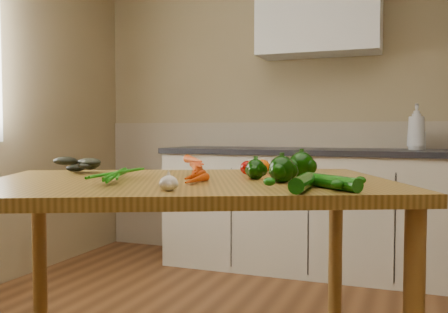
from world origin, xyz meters
TOP-DOWN VIEW (x-y plane):
  - room at (0.00, 0.17)m, footprint 4.04×5.04m
  - counter_run at (0.21, 2.19)m, footprint 2.84×0.64m
  - upper_cabinets at (0.51, 2.32)m, footprint 2.15×0.35m
  - table at (-0.24, 0.32)m, footprint 1.85×1.57m
  - soap_bottle_a at (0.60, 2.26)m, footprint 0.12×0.12m
  - soap_bottle_b at (0.61, 2.35)m, footprint 0.10×0.10m
  - carrot_bunch at (-0.29, 0.26)m, footprint 0.36×0.32m
  - leafy_greens at (-0.85, 0.41)m, footprint 0.22×0.20m
  - garlic_bulb at (-0.15, -0.04)m, footprint 0.06×0.06m
  - pepper_a at (-0.00, 0.43)m, footprint 0.08×0.08m
  - pepper_b at (0.15, 0.55)m, footprint 0.11×0.11m
  - pepper_c at (0.13, 0.34)m, footprint 0.10×0.10m
  - tomato_a at (-0.09, 0.60)m, footprint 0.07×0.07m
  - tomato_b at (-0.05, 0.68)m, footprint 0.07×0.07m
  - tomato_c at (0.07, 0.64)m, footprint 0.08×0.08m
  - zucchini_a at (0.33, 0.20)m, footprint 0.22×0.21m
  - zucchini_b at (0.25, 0.12)m, footprint 0.06×0.22m

SIDE VIEW (x-z plane):
  - counter_run at x=0.21m, z-range -0.11..1.03m
  - table at x=-0.24m, z-range 0.33..1.17m
  - zucchini_a at x=0.33m, z-range 0.84..0.89m
  - garlic_bulb at x=-0.15m, z-range 0.84..0.89m
  - zucchini_b at x=0.25m, z-range 0.84..0.89m
  - tomato_a at x=-0.09m, z-range 0.84..0.90m
  - tomato_b at x=-0.05m, z-range 0.84..0.90m
  - tomato_c at x=0.07m, z-range 0.84..0.91m
  - carrot_bunch at x=-0.29m, z-range 0.84..0.92m
  - pepper_a at x=0.00m, z-range 0.84..0.92m
  - pepper_c at x=0.13m, z-range 0.84..0.94m
  - pepper_b at x=0.15m, z-range 0.84..0.95m
  - leafy_greens at x=-0.85m, z-range 0.84..0.95m
  - soap_bottle_b at x=0.61m, z-range 0.90..1.09m
  - soap_bottle_a at x=0.60m, z-range 0.90..1.22m
  - room at x=0.00m, z-range -0.07..2.57m
  - upper_cabinets at x=0.51m, z-range 1.60..2.30m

